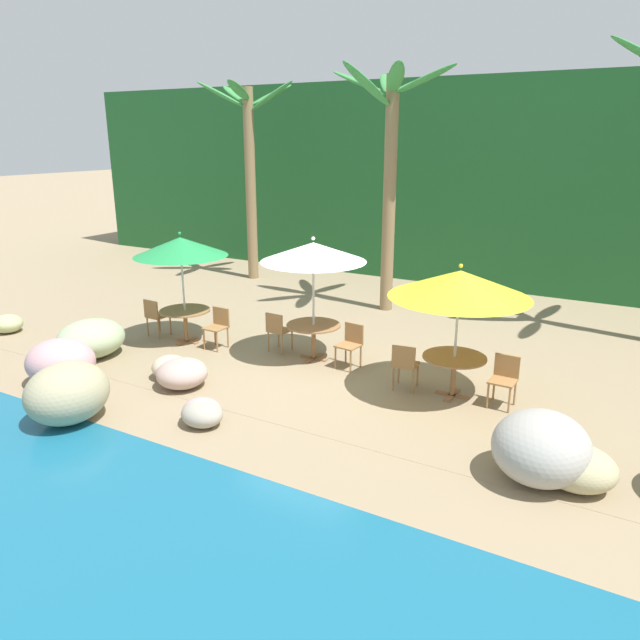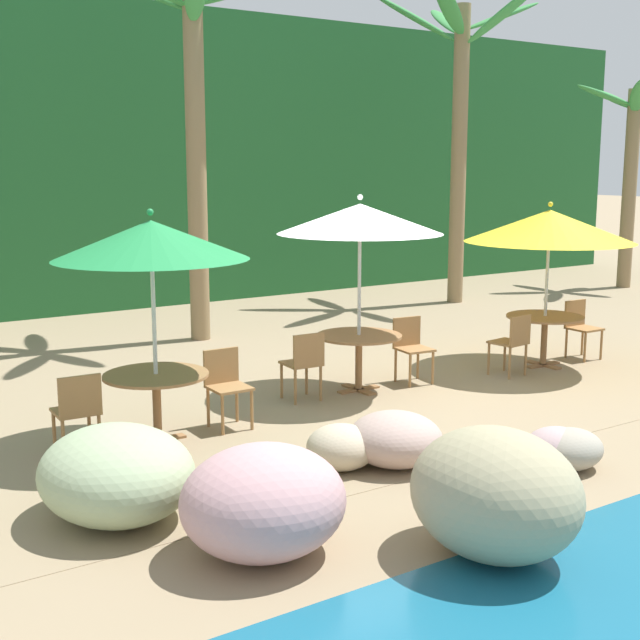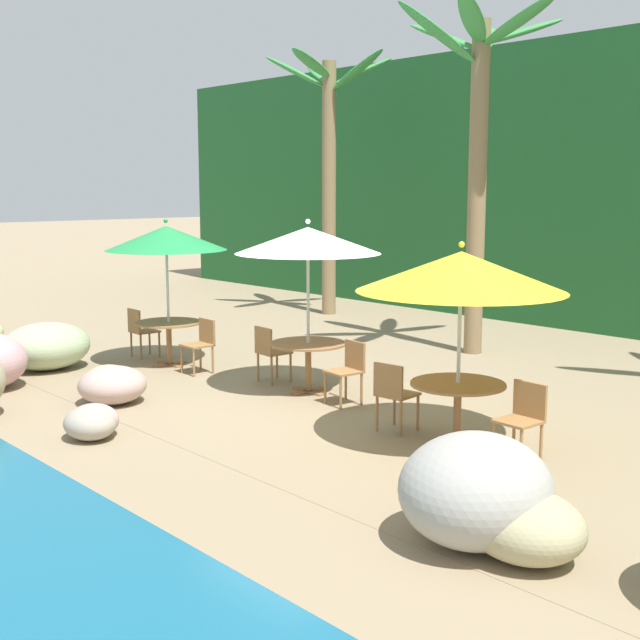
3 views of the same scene
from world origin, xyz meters
The scene contains 18 objects.
ground_plane centered at (0.00, 0.00, 0.00)m, with size 120.00×120.00×0.00m, color #937F60.
terrace_deck centered at (0.00, 0.00, 0.00)m, with size 18.00×5.20×0.01m.
foliage_backdrop centered at (0.00, 9.00, 3.00)m, with size 28.00×2.40×6.00m.
rock_seawall centered at (-0.15, -2.68, 0.41)m, with size 15.89×3.74×1.04m.
umbrella_green centered at (-3.07, -0.25, 2.13)m, with size 2.00×2.00×2.45m.
dining_table_green centered at (-3.07, -0.25, 0.61)m, with size 1.10×1.10×0.74m.
chair_green_seaward centered at (-2.22, -0.18, 0.51)m, with size 0.43×0.43×0.87m.
chair_green_inland centered at (-3.92, -0.30, 0.51)m, with size 0.44×0.45×0.87m.
umbrella_white centered at (-0.09, 0.23, 2.21)m, with size 2.09×2.09×2.52m.
dining_table_white centered at (-0.09, 0.23, 0.61)m, with size 1.10×1.10×0.74m.
chair_white_seaward centered at (0.77, 0.22, 0.51)m, with size 0.47×0.47×0.87m.
chair_white_inland centered at (-0.94, 0.19, 0.51)m, with size 0.45×0.45×0.87m.
umbrella_yellow centered at (2.96, -0.15, 2.03)m, with size 2.39×2.39×2.37m.
dining_table_yellow centered at (2.96, -0.15, 0.61)m, with size 1.10×1.10×0.74m.
chair_yellow_seaward centered at (3.81, -0.09, 0.51)m, with size 0.43×0.44×0.87m.
chair_yellow_inland centered at (2.12, -0.34, 0.51)m, with size 0.47×0.47×0.87m.
palm_tree_nearest centered at (-5.49, 5.62, 3.85)m, with size 2.92×2.91×5.94m.
palm_tree_second centered at (-0.32, 4.37, 4.05)m, with size 3.36×3.22×6.01m.
Camera 1 is at (5.79, -9.78, 4.39)m, focal length 33.89 mm.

